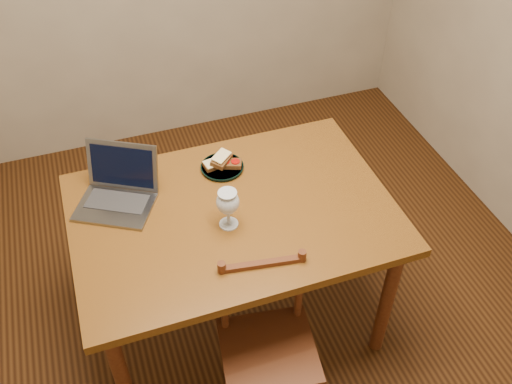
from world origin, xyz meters
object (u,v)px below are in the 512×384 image
object	(u,v)px
plate	(222,167)
laptop	(119,187)
chair	(268,340)
table	(233,225)
milk_glass	(228,209)

from	to	relation	value
plate	laptop	size ratio (longest dim) A/B	0.48
laptop	plate	bearing A→B (deg)	33.99
chair	laptop	bearing A→B (deg)	130.91
table	plate	bearing A→B (deg)	82.75
chair	plate	xyz separation A→B (m)	(0.03, 0.69, 0.32)
milk_glass	laptop	xyz separation A→B (m)	(-0.38, 0.30, -0.03)
chair	plate	bearing A→B (deg)	95.54
milk_glass	table	bearing A→B (deg)	61.07
chair	plate	size ratio (longest dim) A/B	2.22
chair	milk_glass	world-z (taller)	milk_glass
milk_glass	chair	bearing A→B (deg)	-84.06
plate	milk_glass	distance (m)	0.35
table	chair	distance (m)	0.48
table	milk_glass	world-z (taller)	milk_glass
table	plate	xyz separation A→B (m)	(0.03, 0.26, 0.09)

